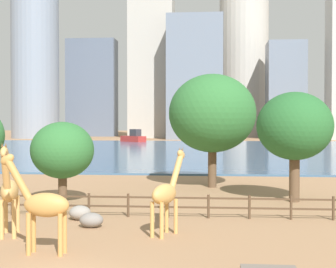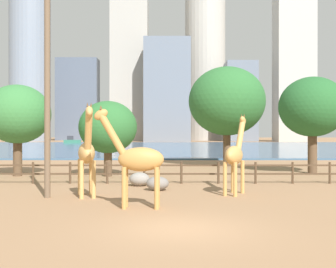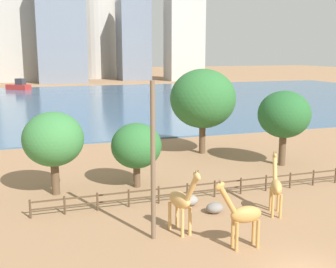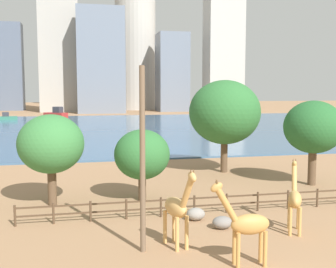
# 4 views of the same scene
# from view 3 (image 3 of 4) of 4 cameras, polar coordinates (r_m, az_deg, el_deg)

# --- Properties ---
(ground_plane) EXTENTS (400.00, 400.00, 0.00)m
(ground_plane) POSITION_cam_3_polar(r_m,az_deg,el_deg) (97.47, -10.83, 4.46)
(ground_plane) COLOR #9E7551
(harbor_water) EXTENTS (180.00, 86.00, 0.20)m
(harbor_water) POSITION_cam_3_polar(r_m,az_deg,el_deg) (94.51, -10.59, 4.33)
(harbor_water) COLOR #3D6084
(harbor_water) RESTS_ON ground
(giraffe_tall) EXTENTS (2.95, 0.81, 4.18)m
(giraffe_tall) POSITION_cam_3_polar(r_m,az_deg,el_deg) (24.31, 10.15, -10.70)
(giraffe_tall) COLOR #C18C47
(giraffe_tall) RESTS_ON ground
(giraffe_companion) EXTENTS (1.32, 3.08, 4.42)m
(giraffe_companion) POSITION_cam_3_polar(r_m,az_deg,el_deg) (25.76, 1.83, -9.00)
(giraffe_companion) COLOR tan
(giraffe_companion) RESTS_ON ground
(giraffe_young) EXTENTS (1.71, 2.81, 4.08)m
(giraffe_young) POSITION_cam_3_polar(r_m,az_deg,el_deg) (29.75, 14.41, -6.87)
(giraffe_young) COLOR tan
(giraffe_young) RESTS_ON ground
(utility_pole) EXTENTS (0.28, 0.28, 9.38)m
(utility_pole) POSITION_cam_3_polar(r_m,az_deg,el_deg) (24.27, -2.05, -3.85)
(utility_pole) COLOR brown
(utility_pole) RESTS_ON ground
(boulder_near_fence) EXTENTS (1.18, 1.04, 0.78)m
(boulder_near_fence) POSITION_cam_3_polar(r_m,az_deg,el_deg) (30.81, 2.99, -8.96)
(boulder_near_fence) COLOR gray
(boulder_near_fence) RESTS_ON ground
(boulder_by_pole) EXTENTS (1.21, 0.99, 0.74)m
(boulder_by_pole) POSITION_cam_3_polar(r_m,az_deg,el_deg) (29.58, 6.34, -9.92)
(boulder_by_pole) COLOR gray
(boulder_by_pole) RESTS_ON ground
(enclosure_fence) EXTENTS (26.12, 0.14, 1.30)m
(enclosure_fence) POSITION_cam_3_polar(r_m,az_deg,el_deg) (32.28, 5.17, -7.34)
(enclosure_fence) COLOR #4C3826
(enclosure_fence) RESTS_ON ground
(tree_left_large) EXTENTS (7.05, 7.05, 9.17)m
(tree_left_large) POSITION_cam_3_polar(r_m,az_deg,el_deg) (45.31, 4.75, 4.78)
(tree_left_large) COLOR brown
(tree_left_large) RESTS_ON ground
(tree_center_broad) EXTENTS (4.65, 4.65, 6.49)m
(tree_center_broad) POSITION_cam_3_polar(r_m,az_deg,el_deg) (33.22, -15.28, -0.72)
(tree_center_broad) COLOR brown
(tree_center_broad) RESTS_ON ground
(tree_right_tall) EXTENTS (5.03, 5.03, 7.30)m
(tree_right_tall) POSITION_cam_3_polar(r_m,az_deg,el_deg) (41.87, 15.46, 2.53)
(tree_right_tall) COLOR brown
(tree_right_tall) RESTS_ON ground
(tree_left_small) EXTENTS (4.10, 4.10, 5.32)m
(tree_left_small) POSITION_cam_3_polar(r_m,az_deg,el_deg) (34.12, -4.30, -1.63)
(tree_left_small) COLOR brown
(tree_left_small) RESTS_ON ground
(boat_sailboat) EXTENTS (7.12, 6.83, 3.20)m
(boat_sailboat) POSITION_cam_3_polar(r_m,az_deg,el_deg) (128.53, -19.55, 6.16)
(boat_sailboat) COLOR #B22D28
(boat_sailboat) RESTS_ON harbor_water
(skyline_tower_needle) EXTENTS (11.53, 11.55, 29.91)m
(skyline_tower_needle) POSITION_cam_3_polar(r_m,az_deg,el_deg) (167.23, -4.70, 12.45)
(skyline_tower_needle) COLOR slate
(skyline_tower_needle) RESTS_ON ground
(skyline_block_central) EXTENTS (16.65, 9.33, 36.99)m
(skyline_block_central) POSITION_cam_3_polar(r_m,az_deg,el_deg) (154.54, -14.32, 13.58)
(skyline_block_central) COLOR slate
(skyline_block_central) RESTS_ON ground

